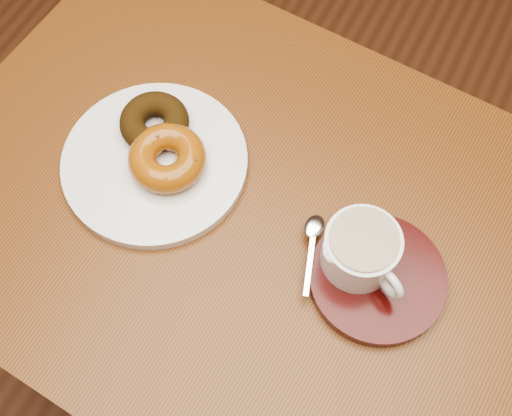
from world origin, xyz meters
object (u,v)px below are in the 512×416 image
at_px(cafe_table, 244,246).
at_px(donut_plate, 155,162).
at_px(coffee_cup, 362,250).
at_px(saucer, 377,278).

xyz_separation_m(cafe_table, donut_plate, (-0.14, 0.00, 0.14)).
distance_m(cafe_table, coffee_cup, 0.24).
relative_size(donut_plate, saucer, 1.48).
height_order(donut_plate, saucer, saucer).
distance_m(donut_plate, coffee_cup, 0.30).
height_order(cafe_table, saucer, saucer).
bearing_deg(cafe_table, saucer, 0.06).
bearing_deg(coffee_cup, cafe_table, -153.91).
relative_size(saucer, coffee_cup, 1.47).
relative_size(cafe_table, saucer, 5.35).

